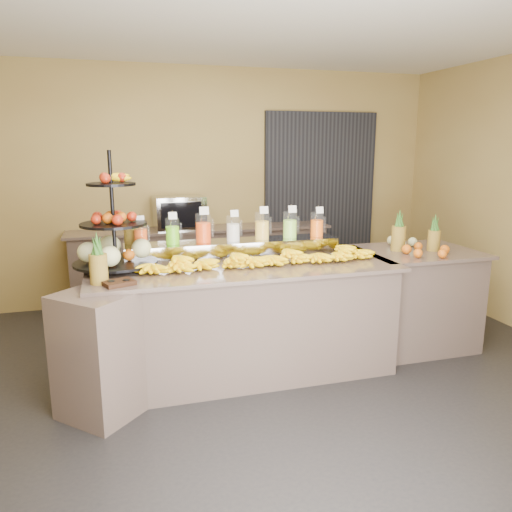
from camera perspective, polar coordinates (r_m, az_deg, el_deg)
name	(u,v)px	position (r m, az deg, el deg)	size (l,w,h in m)	color
ground	(254,385)	(4.15, -0.25, -14.53)	(6.00, 6.00, 0.00)	black
room_envelope	(250,147)	(4.50, -0.74, 12.40)	(6.04, 5.02, 2.82)	olive
buffet_counter	(232,321)	(4.17, -2.78, -7.43)	(2.75, 1.25, 0.93)	gray
right_counter	(414,298)	(5.00, 17.56, -4.56)	(1.08, 0.88, 0.93)	gray
back_ledge	(203,266)	(6.06, -6.11, -1.09)	(3.10, 0.55, 0.93)	gray
pitcher_tray	(233,249)	(4.34, -2.61, 0.80)	(1.85, 0.30, 0.15)	gray
juice_pitcher_orange_a	(141,235)	(4.20, -13.04, 2.37)	(0.11, 0.11, 0.26)	silver
juice_pitcher_green	(173,233)	(4.22, -9.52, 2.66)	(0.12, 0.12, 0.28)	silver
juice_pitcher_orange_b	(203,230)	(4.25, -6.04, 3.01)	(0.13, 0.14, 0.32)	silver
juice_pitcher_milk	(233,230)	(4.31, -2.63, 3.02)	(0.12, 0.12, 0.28)	silver
juice_pitcher_lemon	(262,227)	(4.37, 0.69, 3.28)	(0.13, 0.13, 0.31)	silver
juice_pitcher_lime	(290,226)	(4.46, 3.89, 3.41)	(0.13, 0.13, 0.30)	silver
juice_pitcher_orange_c	(317,226)	(4.55, 6.97, 3.46)	(0.12, 0.12, 0.28)	silver
banana_heap	(262,257)	(4.08, 0.65, -0.12)	(1.97, 0.18, 0.16)	yellow
fruit_stand	(120,240)	(4.06, -15.23, 1.82)	(0.72, 0.72, 0.92)	black
condiment_caddy	(119,283)	(3.62, -15.41, -2.98)	(0.20, 0.15, 0.03)	black
pineapple_left_a	(98,265)	(3.67, -17.57, -0.97)	(0.13, 0.13, 0.37)	brown
pineapple_left_b	(134,241)	(4.34, -13.82, 1.66)	(0.15, 0.15, 0.43)	brown
right_fruit_pile	(420,245)	(4.77, 18.24, 1.22)	(0.43, 0.41, 0.23)	brown
oven_warmer	(179,213)	(5.90, -8.79, 4.93)	(0.57, 0.40, 0.38)	gray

